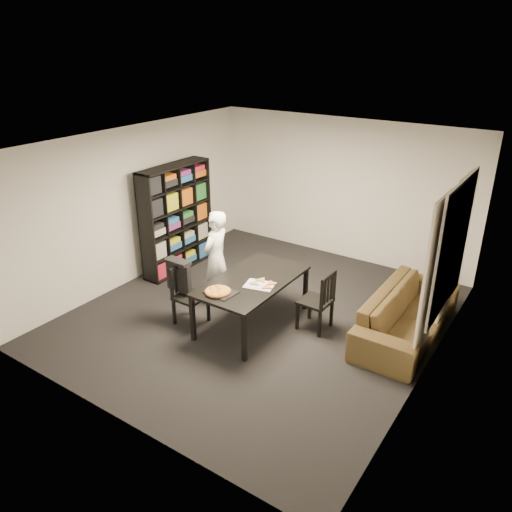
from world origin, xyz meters
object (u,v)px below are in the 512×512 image
Objects in this scene: bookshelf at (177,218)px; chair_right at (321,298)px; baking_tray at (221,292)px; sofa at (408,314)px; pepperoni_pizza at (218,291)px; dining_table at (252,283)px; chair_left at (186,290)px; person at (216,258)px.

bookshelf reaches higher than chair_right.
baking_tray reaches higher than sofa.
pepperoni_pizza is 2.68m from sofa.
dining_table is 0.62m from pepperoni_pizza.
chair_right reaches higher than chair_left.
chair_right is at bearing 90.97° from person.
bookshelf is at bearing 91.63° from sofa.
sofa is at bearing 26.43° from dining_table.
chair_right is 0.60× the size of person.
person reaches higher than pepperoni_pizza.
person is at bearing 129.62° from pepperoni_pizza.
chair_left is at bearing -44.68° from bookshelf.
bookshelf is 1.10× the size of dining_table.
pepperoni_pizza is at bearing -98.70° from chair_left.
chair_left is (1.36, -1.34, -0.44)m from bookshelf.
bookshelf is 1.51m from person.
chair_right is at bearing 24.28° from dining_table.
dining_table is at bearing 116.43° from sofa.
bookshelf is at bearing 144.58° from pepperoni_pizza.
chair_right is 1.76m from person.
baking_tray is 1.14× the size of pepperoni_pizza.
bookshelf is 5.43× the size of pepperoni_pizza.
chair_left is at bearing -150.45° from dining_table.
chair_right is at bearing -8.40° from bookshelf.
sofa is (2.13, 1.57, -0.42)m from pepperoni_pizza.
chair_left is 0.75m from baking_tray.
bookshelf is at bearing -97.00° from chair_right.
pepperoni_pizza is (-0.15, -0.59, 0.09)m from dining_table.
sofa is at bearing 100.20° from person.
dining_table is at bearing 69.73° from person.
person is 1.07m from pepperoni_pizza.
pepperoni_pizza is at bearing -35.42° from bookshelf.
sofa is at bearing 36.50° from pepperoni_pizza.
chair_right is (3.10, -0.46, -0.43)m from bookshelf.
chair_left is (-0.84, -0.48, -0.15)m from dining_table.
chair_left is 0.40× the size of sofa.
bookshelf is 0.85× the size of sofa.
baking_tray is (-0.13, -0.56, 0.07)m from dining_table.
baking_tray is at bearing 52.72° from pepperoni_pizza.
baking_tray is 0.05m from pepperoni_pizza.
baking_tray is at bearing -34.48° from bookshelf.
sofa is at bearing 119.56° from chair_right.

